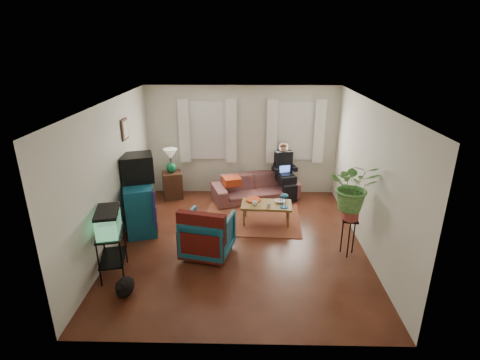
{
  "coord_description": "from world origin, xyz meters",
  "views": [
    {
      "loc": [
        0.15,
        -6.15,
        3.57
      ],
      "look_at": [
        0.0,
        0.4,
        1.1
      ],
      "focal_mm": 28.0,
      "sensor_mm": 36.0,
      "label": 1
    }
  ],
  "objects_px": {
    "dresser": "(140,205)",
    "coffee_table": "(266,213)",
    "sofa": "(256,184)",
    "aquarium_stand": "(113,253)",
    "plant_stand": "(348,237)",
    "armchair": "(208,233)",
    "side_table": "(173,185)"
  },
  "relations": [
    {
      "from": "sofa",
      "to": "plant_stand",
      "type": "distance_m",
      "value": 2.88
    },
    {
      "from": "dresser",
      "to": "plant_stand",
      "type": "bearing_deg",
      "value": -30.98
    },
    {
      "from": "sofa",
      "to": "aquarium_stand",
      "type": "height_order",
      "value": "sofa"
    },
    {
      "from": "side_table",
      "to": "plant_stand",
      "type": "relative_size",
      "value": 0.93
    },
    {
      "from": "armchair",
      "to": "dresser",
      "type": "bearing_deg",
      "value": -19.83
    },
    {
      "from": "sofa",
      "to": "side_table",
      "type": "height_order",
      "value": "sofa"
    },
    {
      "from": "coffee_table",
      "to": "plant_stand",
      "type": "relative_size",
      "value": 1.48
    },
    {
      "from": "armchair",
      "to": "plant_stand",
      "type": "bearing_deg",
      "value": -166.16
    },
    {
      "from": "coffee_table",
      "to": "plant_stand",
      "type": "xyz_separation_m",
      "value": [
        1.37,
        -1.19,
        0.13
      ]
    },
    {
      "from": "armchair",
      "to": "coffee_table",
      "type": "xyz_separation_m",
      "value": [
        1.08,
        1.22,
        -0.2
      ]
    },
    {
      "from": "sofa",
      "to": "side_table",
      "type": "relative_size",
      "value": 3.15
    },
    {
      "from": "sofa",
      "to": "armchair",
      "type": "height_order",
      "value": "armchair"
    },
    {
      "from": "side_table",
      "to": "coffee_table",
      "type": "xyz_separation_m",
      "value": [
        2.18,
        -1.28,
        -0.11
      ]
    },
    {
      "from": "side_table",
      "to": "sofa",
      "type": "bearing_deg",
      "value": -1.84
    },
    {
      "from": "armchair",
      "to": "coffee_table",
      "type": "height_order",
      "value": "armchair"
    },
    {
      "from": "aquarium_stand",
      "to": "armchair",
      "type": "height_order",
      "value": "armchair"
    },
    {
      "from": "side_table",
      "to": "dresser",
      "type": "xyz_separation_m",
      "value": [
        -0.34,
        -1.56,
        0.17
      ]
    },
    {
      "from": "side_table",
      "to": "coffee_table",
      "type": "distance_m",
      "value": 2.53
    },
    {
      "from": "armchair",
      "to": "coffee_table",
      "type": "distance_m",
      "value": 1.64
    },
    {
      "from": "armchair",
      "to": "plant_stand",
      "type": "relative_size",
      "value": 1.2
    },
    {
      "from": "dresser",
      "to": "coffee_table",
      "type": "relative_size",
      "value": 1.07
    },
    {
      "from": "sofa",
      "to": "dresser",
      "type": "relative_size",
      "value": 1.84
    },
    {
      "from": "sofa",
      "to": "side_table",
      "type": "distance_m",
      "value": 1.98
    },
    {
      "from": "sofa",
      "to": "aquarium_stand",
      "type": "bearing_deg",
      "value": -145.17
    },
    {
      "from": "aquarium_stand",
      "to": "coffee_table",
      "type": "distance_m",
      "value": 3.15
    },
    {
      "from": "sofa",
      "to": "coffee_table",
      "type": "distance_m",
      "value": 1.25
    },
    {
      "from": "aquarium_stand",
      "to": "armchair",
      "type": "bearing_deg",
      "value": 11.3
    },
    {
      "from": "aquarium_stand",
      "to": "plant_stand",
      "type": "relative_size",
      "value": 1.09
    },
    {
      "from": "side_table",
      "to": "armchair",
      "type": "distance_m",
      "value": 2.74
    },
    {
      "from": "aquarium_stand",
      "to": "plant_stand",
      "type": "xyz_separation_m",
      "value": [
        3.9,
        0.67,
        -0.03
      ]
    },
    {
      "from": "sofa",
      "to": "aquarium_stand",
      "type": "relative_size",
      "value": 2.67
    },
    {
      "from": "plant_stand",
      "to": "side_table",
      "type": "bearing_deg",
      "value": 145.15
    }
  ]
}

